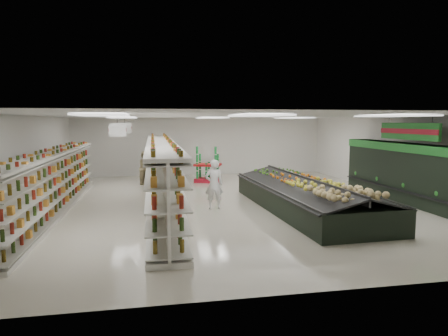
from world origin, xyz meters
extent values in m
plane|color=beige|center=(0.00, 0.00, 0.00)|extent=(16.00, 16.00, 0.00)
cube|color=white|center=(0.00, 0.00, 3.20)|extent=(14.00, 16.00, 0.02)
cube|color=white|center=(0.00, 8.00, 1.60)|extent=(14.00, 0.02, 3.20)
cube|color=white|center=(0.00, -8.00, 1.60)|extent=(14.00, 0.02, 3.20)
cube|color=white|center=(-7.00, 0.00, 1.60)|extent=(0.02, 16.00, 3.20)
cube|color=white|center=(7.00, 0.00, 1.60)|extent=(0.02, 16.00, 3.20)
cube|color=black|center=(6.55, -1.50, 1.10)|extent=(0.80, 8.00, 2.20)
cube|color=#207827|center=(6.53, -1.50, 2.05)|extent=(0.85, 8.00, 0.30)
cube|color=black|center=(6.30, -1.50, 0.55)|extent=(0.55, 7.80, 0.15)
cube|color=silver|center=(6.40, -1.50, 1.35)|extent=(0.45, 7.70, 0.03)
cube|color=silver|center=(6.40, -1.50, 1.65)|extent=(0.45, 7.70, 0.03)
cube|color=white|center=(-3.80, -2.00, 2.75)|extent=(0.50, 0.06, 0.40)
cube|color=#A81325|center=(-3.80, -2.00, 2.75)|extent=(0.52, 0.02, 0.12)
cylinder|color=black|center=(-3.80, -2.00, 3.05)|extent=(0.01, 0.01, 0.50)
cube|color=white|center=(-3.80, 2.00, 2.75)|extent=(0.50, 0.06, 0.40)
cube|color=#A81325|center=(-3.80, 2.00, 2.75)|extent=(0.52, 0.02, 0.12)
cylinder|color=black|center=(-3.80, 2.00, 3.05)|extent=(0.01, 0.01, 0.50)
cube|color=#207827|center=(6.25, -1.50, 2.65)|extent=(0.10, 3.20, 0.60)
cube|color=#A81325|center=(6.19, -1.50, 2.65)|extent=(0.03, 3.20, 0.18)
cylinder|color=black|center=(6.25, -2.70, 3.05)|extent=(0.01, 0.01, 0.50)
cylinder|color=black|center=(6.25, -0.30, 3.05)|extent=(0.01, 0.01, 0.50)
cube|color=silver|center=(-6.02, -0.49, 0.06)|extent=(0.96, 11.51, 0.12)
cube|color=silver|center=(-6.02, -0.49, 0.96)|extent=(0.15, 11.51, 1.92)
cube|color=silver|center=(-6.02, -0.49, 1.96)|extent=(0.96, 11.51, 0.08)
cube|color=silver|center=(-6.24, -0.49, 0.17)|extent=(0.51, 11.41, 0.03)
cube|color=silver|center=(-6.24, -0.49, 0.59)|extent=(0.51, 11.41, 0.03)
cube|color=silver|center=(-6.24, -0.49, 1.01)|extent=(0.51, 11.41, 0.03)
cube|color=silver|center=(-6.24, -0.49, 1.43)|extent=(0.51, 11.41, 0.03)
cube|color=silver|center=(-6.24, -0.49, 1.85)|extent=(0.51, 11.41, 0.03)
cube|color=silver|center=(-5.80, -0.49, 0.17)|extent=(0.51, 11.41, 0.03)
cube|color=silver|center=(-5.80, -0.49, 0.59)|extent=(0.51, 11.41, 0.03)
cube|color=silver|center=(-5.80, -0.49, 1.01)|extent=(0.51, 11.41, 0.03)
cube|color=silver|center=(-5.80, -0.49, 1.43)|extent=(0.51, 11.41, 0.03)
cube|color=silver|center=(-5.80, -0.49, 1.85)|extent=(0.51, 11.41, 0.03)
cube|color=silver|center=(-2.46, 0.11, 0.07)|extent=(1.12, 13.13, 0.13)
cube|color=silver|center=(-2.46, 0.11, 1.09)|extent=(0.20, 13.12, 2.19)
cube|color=silver|center=(-2.46, 0.11, 2.23)|extent=(1.12, 13.13, 0.09)
cube|color=silver|center=(-2.71, 0.11, 0.20)|extent=(0.62, 13.01, 0.03)
cube|color=silver|center=(-2.71, 0.11, 0.68)|extent=(0.62, 13.01, 0.03)
cube|color=silver|center=(-2.71, 0.11, 1.15)|extent=(0.62, 13.01, 0.03)
cube|color=silver|center=(-2.71, 0.11, 1.63)|extent=(0.62, 13.01, 0.03)
cube|color=silver|center=(-2.71, 0.11, 2.11)|extent=(0.62, 13.01, 0.03)
cube|color=silver|center=(-2.21, 0.10, 0.20)|extent=(0.62, 13.01, 0.03)
cube|color=silver|center=(-2.21, 0.10, 0.68)|extent=(0.62, 13.01, 0.03)
cube|color=silver|center=(-2.21, 0.10, 1.15)|extent=(0.62, 13.01, 0.03)
cube|color=silver|center=(-2.21, 0.10, 1.63)|extent=(0.62, 13.01, 0.03)
cube|color=silver|center=(-2.21, 0.10, 2.11)|extent=(0.62, 13.01, 0.03)
cube|color=black|center=(2.32, -1.70, 0.38)|extent=(2.93, 7.73, 0.76)
cube|color=#262626|center=(1.06, -1.75, 0.78)|extent=(0.38, 7.62, 0.07)
cube|color=#262626|center=(3.58, -1.65, 0.78)|extent=(0.38, 7.62, 0.07)
cube|color=black|center=(1.64, -1.73, 0.89)|extent=(1.72, 7.57, 0.39)
cube|color=black|center=(3.00, -1.67, 0.89)|extent=(1.72, 7.57, 0.39)
cube|color=#262626|center=(2.32, -1.70, 1.00)|extent=(0.37, 7.51, 0.27)
cube|color=#A81325|center=(-0.04, 5.10, 0.10)|extent=(1.43, 1.19, 0.20)
cube|color=#AE1718|center=(-0.04, 5.10, 0.87)|extent=(1.49, 1.25, 0.10)
imported|color=silver|center=(-0.72, -0.97, 0.86)|extent=(0.63, 0.41, 1.71)
imported|color=tan|center=(-3.07, 5.00, 0.80)|extent=(0.70, 0.89, 1.59)
camera|label=1|loc=(-2.91, -14.32, 3.01)|focal=32.00mm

